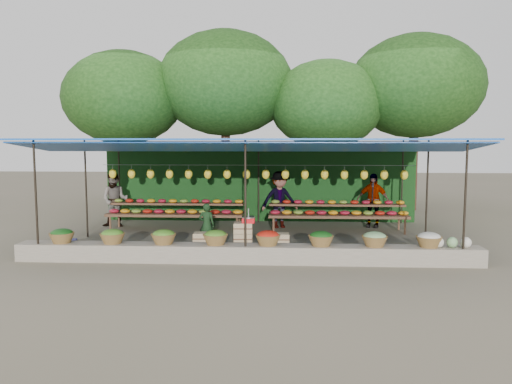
# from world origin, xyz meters

# --- Properties ---
(ground) EXTENTS (60.00, 60.00, 0.00)m
(ground) POSITION_xyz_m (0.00, 0.00, 0.00)
(ground) COLOR #605A46
(ground) RESTS_ON ground
(stone_curb) EXTENTS (10.60, 0.55, 0.40)m
(stone_curb) POSITION_xyz_m (0.00, -2.75, 0.20)
(stone_curb) COLOR #72695B
(stone_curb) RESTS_ON ground
(stall_canopy) EXTENTS (10.80, 6.60, 2.82)m
(stall_canopy) POSITION_xyz_m (-0.00, 0.06, 2.68)
(stall_canopy) COLOR black
(stall_canopy) RESTS_ON ground
(produce_baskets) EXTENTS (8.98, 0.58, 0.34)m
(produce_baskets) POSITION_xyz_m (-0.10, -2.75, 0.56)
(produce_baskets) COLOR brown
(produce_baskets) RESTS_ON stone_curb
(netting_backdrop) EXTENTS (10.60, 0.06, 2.50)m
(netting_backdrop) POSITION_xyz_m (0.00, 3.15, 1.25)
(netting_backdrop) COLOR #1B4E1C
(netting_backdrop) RESTS_ON ground
(tree_row) EXTENTS (16.51, 5.50, 7.12)m
(tree_row) POSITION_xyz_m (0.50, 6.09, 4.70)
(tree_row) COLOR #321C12
(tree_row) RESTS_ON ground
(fruit_table_left) EXTENTS (4.21, 0.95, 0.93)m
(fruit_table_left) POSITION_xyz_m (-2.49, 1.35, 0.61)
(fruit_table_left) COLOR #523221
(fruit_table_left) RESTS_ON ground
(fruit_table_right) EXTENTS (4.21, 0.95, 0.93)m
(fruit_table_right) POSITION_xyz_m (2.51, 1.35, 0.61)
(fruit_table_right) COLOR #523221
(fruit_table_right) RESTS_ON ground
(crate_counter) EXTENTS (2.36, 0.35, 0.77)m
(crate_counter) POSITION_xyz_m (-0.17, -1.88, 0.31)
(crate_counter) COLOR #9F825B
(crate_counter) RESTS_ON ground
(weighing_scale) EXTENTS (0.33, 0.33, 0.35)m
(weighing_scale) POSITION_xyz_m (-0.01, -1.88, 0.85)
(weighing_scale) COLOR red
(weighing_scale) RESTS_ON crate_counter
(vendor_seated) EXTENTS (0.43, 0.30, 1.15)m
(vendor_seated) POSITION_xyz_m (-1.16, -1.09, 0.57)
(vendor_seated) COLOR #173217
(vendor_seated) RESTS_ON ground
(customer_left) EXTENTS (0.89, 0.71, 1.75)m
(customer_left) POSITION_xyz_m (-4.57, 1.72, 0.88)
(customer_left) COLOR slate
(customer_left) RESTS_ON ground
(customer_mid) EXTENTS (1.30, 0.95, 1.81)m
(customer_mid) POSITION_xyz_m (0.73, 1.88, 0.90)
(customer_mid) COLOR slate
(customer_mid) RESTS_ON ground
(customer_right) EXTENTS (1.10, 0.76, 1.73)m
(customer_right) POSITION_xyz_m (3.71, 2.13, 0.86)
(customer_right) COLOR slate
(customer_right) RESTS_ON ground
(blue_crate_front) EXTENTS (0.63, 0.52, 0.33)m
(blue_crate_front) POSITION_xyz_m (-4.54, -2.11, 0.17)
(blue_crate_front) COLOR navy
(blue_crate_front) RESTS_ON ground
(blue_crate_back) EXTENTS (0.52, 0.44, 0.27)m
(blue_crate_back) POSITION_xyz_m (-3.88, -2.18, 0.13)
(blue_crate_back) COLOR navy
(blue_crate_back) RESTS_ON ground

